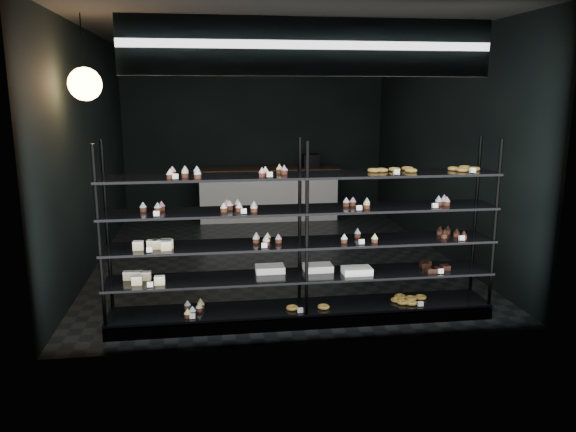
# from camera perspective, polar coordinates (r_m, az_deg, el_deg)

# --- Properties ---
(room) EXTENTS (5.01, 6.01, 3.20)m
(room) POSITION_cam_1_polar(r_m,az_deg,el_deg) (8.02, -1.56, 6.97)
(room) COLOR black
(room) RESTS_ON ground
(display_shelf) EXTENTS (4.00, 0.50, 1.91)m
(display_shelf) POSITION_cam_1_polar(r_m,az_deg,el_deg) (5.82, 1.30, -4.87)
(display_shelf) COLOR black
(display_shelf) RESTS_ON room
(signage) EXTENTS (3.30, 0.05, 0.50)m
(signage) POSITION_cam_1_polar(r_m,az_deg,el_deg) (5.10, 2.29, 16.81)
(signage) COLOR #0E0E47
(signage) RESTS_ON room
(pendant_lamp) EXTENTS (0.35, 0.35, 0.91)m
(pendant_lamp) POSITION_cam_1_polar(r_m,az_deg,el_deg) (6.56, -19.93, 12.50)
(pendant_lamp) COLOR black
(pendant_lamp) RESTS_ON room
(service_counter) EXTENTS (2.67, 0.65, 1.23)m
(service_counter) POSITION_cam_1_polar(r_m,az_deg,el_deg) (10.66, -1.97, 2.35)
(service_counter) COLOR silver
(service_counter) RESTS_ON room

